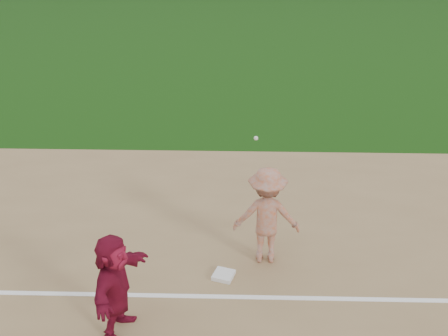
{
  "coord_description": "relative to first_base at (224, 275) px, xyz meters",
  "views": [
    {
      "loc": [
        0.27,
        -8.26,
        6.25
      ],
      "look_at": [
        0.0,
        1.5,
        1.3
      ],
      "focal_mm": 45.0,
      "sensor_mm": 36.0,
      "label": 1
    }
  ],
  "objects": [
    {
      "name": "first_base_play",
      "position": [
        0.76,
        0.57,
        0.89
      ],
      "size": [
        1.23,
        0.73,
        2.48
      ],
      "color": "gray",
      "rests_on": "infield_dirt"
    },
    {
      "name": "ground",
      "position": [
        -0.04,
        0.26,
        -0.06
      ],
      "size": [
        160.0,
        160.0,
        0.0
      ],
      "primitive_type": "plane",
      "color": "#133A0B",
      "rests_on": "ground"
    },
    {
      "name": "base_runner",
      "position": [
        -1.59,
        -1.36,
        0.83
      ],
      "size": [
        0.84,
        1.68,
        1.73
      ],
      "primitive_type": "imported",
      "rotation": [
        0.0,
        0.0,
        1.36
      ],
      "color": "maroon",
      "rests_on": "infield_dirt"
    },
    {
      "name": "first_base",
      "position": [
        0.0,
        0.0,
        0.0
      ],
      "size": [
        0.44,
        0.44,
        0.08
      ],
      "primitive_type": "cube",
      "rotation": [
        0.0,
        0.0,
        -0.31
      ],
      "color": "silver",
      "rests_on": "infield_dirt"
    },
    {
      "name": "foul_line",
      "position": [
        -0.04,
        -0.54,
        -0.03
      ],
      "size": [
        60.0,
        0.1,
        0.01
      ],
      "primitive_type": "cube",
      "color": "white",
      "rests_on": "infield_dirt"
    }
  ]
}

